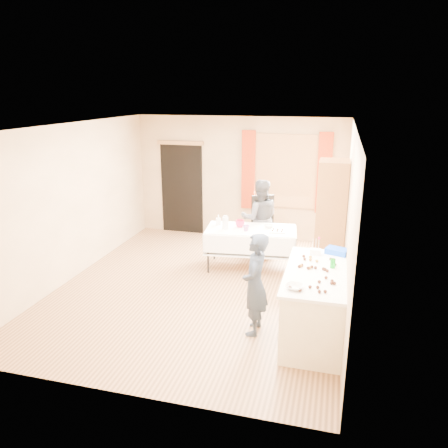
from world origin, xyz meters
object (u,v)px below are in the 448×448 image
(chair, at_px, (264,235))
(counter, at_px, (315,304))
(woman, at_px, (260,218))
(party_table, at_px, (251,245))
(girl, at_px, (255,284))
(cabinet, at_px, (331,218))

(chair, bearing_deg, counter, -92.67)
(woman, bearing_deg, counter, 99.00)
(party_table, xyz_separation_m, chair, (0.09, 0.92, -0.11))
(girl, bearing_deg, chair, -173.89)
(cabinet, bearing_deg, chair, 150.56)
(party_table, distance_m, girl, 2.22)
(counter, distance_m, woman, 2.97)
(cabinet, bearing_deg, woman, 161.12)
(chair, relative_size, girl, 0.81)
(party_table, bearing_deg, girl, -83.81)
(chair, bearing_deg, party_table, -120.06)
(cabinet, height_order, girl, cabinet)
(counter, xyz_separation_m, girl, (-0.77, -0.12, 0.24))
(cabinet, relative_size, girl, 1.44)
(woman, bearing_deg, chair, -117.13)
(party_table, bearing_deg, woman, 80.00)
(woman, bearing_deg, cabinet, 145.64)
(party_table, distance_m, woman, 0.73)
(counter, bearing_deg, party_table, 121.85)
(chair, height_order, woman, woman)
(girl, bearing_deg, cabinet, 158.43)
(girl, xyz_separation_m, woman, (-0.45, 2.81, 0.06))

